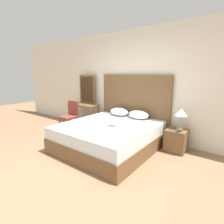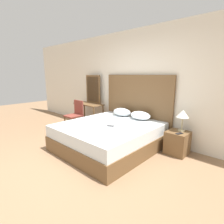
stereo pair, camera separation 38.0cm
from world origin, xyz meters
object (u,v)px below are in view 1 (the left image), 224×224
at_px(bed, 109,136).
at_px(table_lamp, 181,113).
at_px(phone_on_bed, 112,126).
at_px(chair, 71,114).
at_px(vanity_desk, 83,108).
at_px(nightstand, 176,140).
at_px(phone_on_nightstand, 179,131).

xyz_separation_m(bed, table_lamp, (1.26, 0.84, 0.55)).
xyz_separation_m(phone_on_bed, chair, (-1.76, 0.39, -0.06)).
bearing_deg(table_lamp, vanity_desk, -178.19).
bearing_deg(chair, phone_on_bed, -12.43).
xyz_separation_m(nightstand, chair, (-2.84, -0.46, 0.26)).
bearing_deg(phone_on_bed, table_lamp, 39.95).
xyz_separation_m(phone_on_nightstand, vanity_desk, (-2.87, 0.10, 0.12)).
bearing_deg(nightstand, phone_on_bed, -141.90).
distance_m(table_lamp, phone_on_nightstand, 0.40).
bearing_deg(bed, table_lamp, 33.76).
relative_size(nightstand, table_lamp, 1.07).
bearing_deg(chair, phone_on_nightstand, 7.04).
height_order(nightstand, phone_on_nightstand, phone_on_nightstand).
bearing_deg(table_lamp, chair, -169.18).
relative_size(phone_on_bed, chair, 0.19).
bearing_deg(vanity_desk, table_lamp, 1.81).
relative_size(vanity_desk, chair, 1.12).
distance_m(phone_on_nightstand, chair, 2.93).
bearing_deg(chair, table_lamp, 10.82).
bearing_deg(vanity_desk, chair, -94.48).
distance_m(vanity_desk, chair, 0.47).
bearing_deg(nightstand, chair, -170.72).
bearing_deg(bed, vanity_desk, 154.67).
height_order(nightstand, vanity_desk, vanity_desk).
distance_m(nightstand, table_lamp, 0.60).
relative_size(nightstand, vanity_desk, 0.49).
xyz_separation_m(bed, chair, (-1.62, 0.29, 0.22)).
bearing_deg(phone_on_bed, chair, 167.57).
distance_m(table_lamp, chair, 2.94).
relative_size(phone_on_bed, table_lamp, 0.37).
bearing_deg(chair, bed, -10.15).
height_order(bed, chair, chair).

